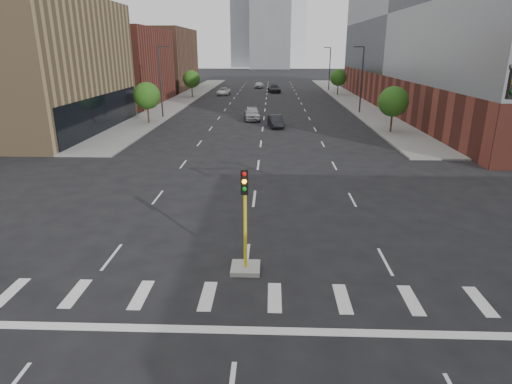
# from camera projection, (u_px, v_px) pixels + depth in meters

# --- Properties ---
(sidewalk_left_far) EXTENTS (5.00, 92.00, 0.15)m
(sidewalk_left_far) POSITION_uv_depth(u_px,v_px,m) (186.00, 98.00, 79.84)
(sidewalk_left_far) COLOR gray
(sidewalk_left_far) RESTS_ON ground
(sidewalk_right_far) EXTENTS (5.00, 92.00, 0.15)m
(sidewalk_right_far) POSITION_uv_depth(u_px,v_px,m) (348.00, 98.00, 78.81)
(sidewalk_right_far) COLOR gray
(sidewalk_right_far) RESTS_ON ground
(building_left_mid) EXTENTS (20.00, 24.00, 14.00)m
(building_left_mid) POSITION_uv_depth(u_px,v_px,m) (7.00, 66.00, 45.85)
(building_left_mid) COLOR #8E7550
(building_left_mid) RESTS_ON ground
(building_left_far_a) EXTENTS (20.00, 22.00, 12.00)m
(building_left_far_a) POSITION_uv_depth(u_px,v_px,m) (100.00, 66.00, 70.80)
(building_left_far_a) COLOR brown
(building_left_far_a) RESTS_ON ground
(building_left_far_b) EXTENTS (20.00, 24.00, 13.00)m
(building_left_far_b) POSITION_uv_depth(u_px,v_px,m) (144.00, 59.00, 95.27)
(building_left_far_b) COLOR brown
(building_left_far_b) RESTS_ON ground
(building_right_main) EXTENTS (24.00, 70.00, 22.00)m
(building_right_main) POSITION_uv_depth(u_px,v_px,m) (470.00, 32.00, 61.57)
(building_right_main) COLOR brown
(building_right_main) RESTS_ON ground
(tower_mid) EXTENTS (18.00, 18.00, 44.00)m
(tower_mid) POSITION_uv_depth(u_px,v_px,m) (270.00, 18.00, 191.71)
(tower_mid) COLOR slate
(tower_mid) RESTS_ON ground
(median_traffic_signal) EXTENTS (1.20, 1.20, 4.40)m
(median_traffic_signal) POSITION_uv_depth(u_px,v_px,m) (245.00, 249.00, 17.43)
(median_traffic_signal) COLOR #999993
(median_traffic_signal) RESTS_ON ground
(streetlight_right_a) EXTENTS (1.60, 0.22, 9.07)m
(streetlight_right_a) POSITION_uv_depth(u_px,v_px,m) (361.00, 77.00, 59.29)
(streetlight_right_a) COLOR #2D2D30
(streetlight_right_a) RESTS_ON ground
(streetlight_right_b) EXTENTS (1.60, 0.22, 9.07)m
(streetlight_right_b) POSITION_uv_depth(u_px,v_px,m) (329.00, 67.00, 92.45)
(streetlight_right_b) COLOR #2D2D30
(streetlight_right_b) RESTS_ON ground
(streetlight_left) EXTENTS (1.60, 0.22, 9.07)m
(streetlight_left) POSITION_uv_depth(u_px,v_px,m) (161.00, 79.00, 55.48)
(streetlight_left) COLOR #2D2D30
(streetlight_left) RESTS_ON ground
(tree_left_near) EXTENTS (3.20, 3.20, 4.85)m
(tree_left_near) POSITION_uv_depth(u_px,v_px,m) (147.00, 96.00, 51.27)
(tree_left_near) COLOR #382619
(tree_left_near) RESTS_ON ground
(tree_left_far) EXTENTS (3.20, 3.20, 4.85)m
(tree_left_far) POSITION_uv_depth(u_px,v_px,m) (192.00, 79.00, 79.69)
(tree_left_far) COLOR #382619
(tree_left_far) RESTS_ON ground
(tree_right_near) EXTENTS (3.20, 3.20, 4.85)m
(tree_right_near) POSITION_uv_depth(u_px,v_px,m) (393.00, 102.00, 45.58)
(tree_right_near) COLOR #382619
(tree_right_near) RESTS_ON ground
(tree_right_far) EXTENTS (3.20, 3.20, 4.85)m
(tree_right_far) POSITION_uv_depth(u_px,v_px,m) (338.00, 78.00, 83.47)
(tree_right_far) COLOR #382619
(tree_right_far) RESTS_ON ground
(car_near_left) EXTENTS (2.42, 5.19, 1.72)m
(car_near_left) POSITION_uv_depth(u_px,v_px,m) (252.00, 113.00, 55.07)
(car_near_left) COLOR #9E9EA2
(car_near_left) RESTS_ON ground
(car_mid_right) EXTENTS (2.09, 4.38, 1.38)m
(car_mid_right) POSITION_uv_depth(u_px,v_px,m) (276.00, 121.00, 49.95)
(car_mid_right) COLOR black
(car_mid_right) RESTS_ON ground
(car_far_left) EXTENTS (2.46, 5.05, 1.38)m
(car_far_left) POSITION_uv_depth(u_px,v_px,m) (224.00, 91.00, 84.98)
(car_far_left) COLOR white
(car_far_left) RESTS_ON ground
(car_deep_right) EXTENTS (2.94, 5.76, 1.60)m
(car_deep_right) POSITION_uv_depth(u_px,v_px,m) (274.00, 89.00, 89.62)
(car_deep_right) COLOR black
(car_deep_right) RESTS_ON ground
(car_distant) EXTENTS (2.10, 4.43, 1.46)m
(car_distant) POSITION_uv_depth(u_px,v_px,m) (259.00, 85.00, 99.87)
(car_distant) COLOR #BBBBC0
(car_distant) RESTS_ON ground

